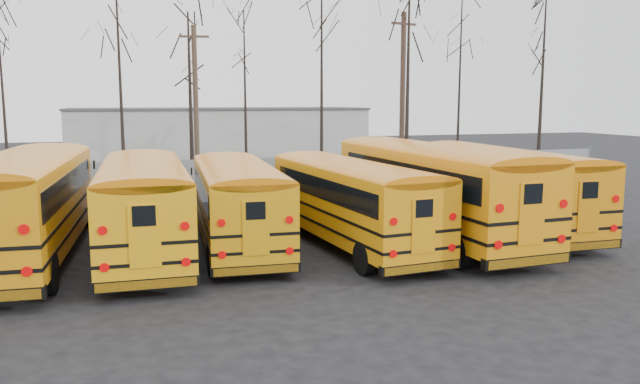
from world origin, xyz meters
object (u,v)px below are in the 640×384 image
object	(u,v)px
bus_d	(349,195)
bus_f	(499,181)
utility_pole_left	(196,108)
utility_pole_right	(402,97)
bus_c	(236,196)
bus_e	(430,183)
bus_a	(26,197)
bus_b	(143,199)

from	to	relation	value
bus_d	bus_f	distance (m)	6.29
utility_pole_left	utility_pole_right	distance (m)	11.61
bus_c	utility_pole_right	size ratio (longest dim) A/B	1.07
bus_c	utility_pole_right	xyz separation A→B (m)	(11.80, 12.94, 3.26)
bus_d	bus_e	bearing A→B (deg)	-0.19
utility_pole_right	bus_e	bearing A→B (deg)	-126.22
bus_e	utility_pole_right	size ratio (longest dim) A/B	1.25
bus_d	bus_f	xyz separation A→B (m)	(6.21, 0.97, 0.11)
bus_f	bus_a	bearing A→B (deg)	-178.88
bus_a	bus_b	distance (m)	3.32
bus_b	utility_pole_left	world-z (taller)	utility_pole_left
bus_d	utility_pole_right	bearing A→B (deg)	54.29
bus_d	utility_pole_right	world-z (taller)	utility_pole_right
bus_a	bus_c	size ratio (longest dim) A/B	1.15
bus_a	bus_d	size ratio (longest dim) A/B	1.13
bus_a	bus_e	size ratio (longest dim) A/B	0.98
bus_e	bus_f	bearing A→B (deg)	10.08
bus_a	utility_pole_left	xyz separation A→B (m)	(6.39, 12.61, 2.43)
utility_pole_left	bus_e	bearing A→B (deg)	-55.44
bus_b	bus_c	xyz separation A→B (m)	(2.89, 0.27, -0.10)
bus_c	utility_pole_right	distance (m)	17.82
bus_c	bus_d	distance (m)	3.61
bus_a	bus_f	xyz separation A→B (m)	(15.85, -0.17, -0.12)
bus_c	bus_d	size ratio (longest dim) A/B	0.98
bus_c	bus_f	bearing A→B (deg)	3.23
bus_d	bus_f	bearing A→B (deg)	4.00
bus_b	bus_e	world-z (taller)	bus_e
utility_pole_right	bus_b	bearing A→B (deg)	-153.06
utility_pole_left	utility_pole_right	size ratio (longest dim) A/B	0.88
bus_e	bus_a	bearing A→B (deg)	173.29
bus_c	bus_e	xyz separation A→B (m)	(6.48, -0.80, 0.29)
bus_a	utility_pole_right	size ratio (longest dim) A/B	1.23
bus_f	bus_c	bearing A→B (deg)	-178.76
bus_e	bus_f	world-z (taller)	bus_e
bus_c	bus_d	world-z (taller)	bus_d
bus_d	bus_e	distance (m)	3.04
bus_f	bus_d	bearing A→B (deg)	-169.39
bus_e	utility_pole_left	size ratio (longest dim) A/B	1.42
bus_b	bus_f	bearing A→B (deg)	2.42
bus_a	bus_e	xyz separation A→B (m)	(12.66, -0.89, 0.04)
bus_b	utility_pole_left	size ratio (longest dim) A/B	1.27
bus_b	utility_pole_right	xyz separation A→B (m)	(14.69, 13.21, 3.16)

